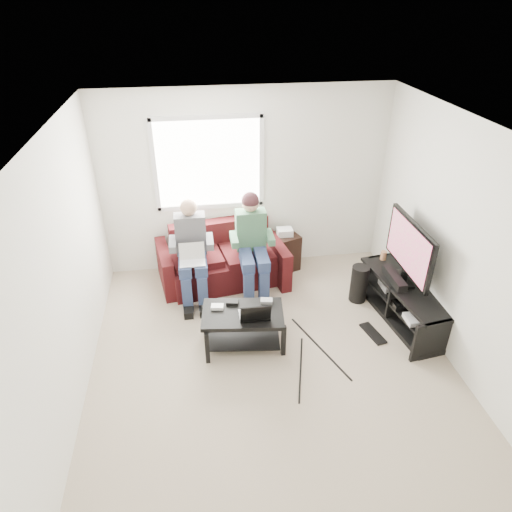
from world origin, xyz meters
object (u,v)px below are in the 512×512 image
Objects in this scene: sofa at (222,261)px; tv at (409,249)px; end_table at (284,251)px; subwoofer at (359,284)px; tv_stand at (403,303)px; coffee_table at (243,321)px.

tv reaches higher than sofa.
end_table is (-1.24, 1.31, -0.67)m from tv.
subwoofer is at bearing 139.07° from tv.
end_table is (-0.82, 0.95, 0.03)m from subwoofer.
subwoofer is (1.76, -0.76, -0.05)m from sofa.
tv_stand is 3.04× the size of subwoofer.
tv is at bearing 8.00° from coffee_table.
subwoofer is 0.79× the size of end_table.
sofa is at bearing 95.26° from coffee_table.
coffee_table is at bearing -84.74° from sofa.
coffee_table is 1.90× the size of subwoofer.
sofa is at bearing 150.77° from tv_stand.
tv_stand is (2.18, -1.22, -0.08)m from sofa.
end_table reaches higher than coffee_table.
subwoofer reaches higher than coffee_table.
coffee_table is at bearing -158.41° from subwoofer.
end_table is at bearing 131.30° from tv_stand.
sofa is 2.50m from tv_stand.
subwoofer is at bearing 132.22° from tv_stand.
tv is 2.13× the size of subwoofer.
tv is (2.18, -1.12, 0.66)m from sofa.
tv is (2.05, 0.29, 0.62)m from coffee_table.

